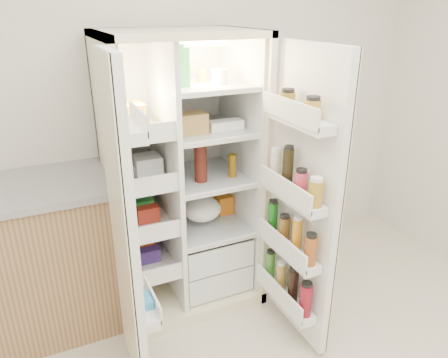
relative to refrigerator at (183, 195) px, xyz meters
name	(u,v)px	position (x,y,z in m)	size (l,w,h in m)	color
wall_back	(172,95)	(0.06, 0.35, 0.61)	(4.00, 0.02, 2.70)	silver
refrigerator	(183,195)	(0.00, 0.00, 0.00)	(0.92, 0.70, 1.80)	beige
freezer_door	(125,232)	(-0.52, -0.60, 0.15)	(0.15, 0.40, 1.72)	white
fridge_door	(302,206)	(0.46, -0.69, 0.13)	(0.17, 0.58, 1.72)	white
kitchen_counter	(9,262)	(-1.11, 0.05, -0.25)	(1.34, 0.72, 0.98)	#A37851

